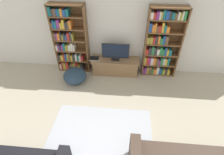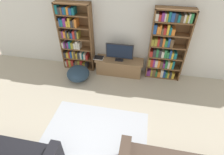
{
  "view_description": "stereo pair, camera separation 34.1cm",
  "coord_description": "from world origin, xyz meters",
  "px_view_note": "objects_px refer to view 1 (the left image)",
  "views": [
    {
      "loc": [
        0.3,
        -0.52,
        3.33
      ],
      "look_at": [
        0.0,
        2.79,
        0.7
      ],
      "focal_mm": 28.0,
      "sensor_mm": 36.0,
      "label": 1
    },
    {
      "loc": [
        0.64,
        -0.47,
        3.33
      ],
      "look_at": [
        0.0,
        2.79,
        0.7
      ],
      "focal_mm": 28.0,
      "sensor_mm": 36.0,
      "label": 2
    }
  ],
  "objects_px": {
    "television": "(116,52)",
    "beanbag_ottoman": "(75,76)",
    "bookshelf_right": "(161,44)",
    "bookshelf_left": "(69,41)",
    "tv_stand": "(115,66)",
    "laptop": "(95,59)"
  },
  "relations": [
    {
      "from": "bookshelf_right",
      "to": "laptop",
      "type": "height_order",
      "value": "bookshelf_right"
    },
    {
      "from": "tv_stand",
      "to": "bookshelf_left",
      "type": "bearing_deg",
      "value": 175.23
    },
    {
      "from": "tv_stand",
      "to": "laptop",
      "type": "distance_m",
      "value": 0.68
    },
    {
      "from": "beanbag_ottoman",
      "to": "bookshelf_right",
      "type": "bearing_deg",
      "value": 15.45
    },
    {
      "from": "bookshelf_right",
      "to": "beanbag_ottoman",
      "type": "bearing_deg",
      "value": -164.55
    },
    {
      "from": "bookshelf_right",
      "to": "tv_stand",
      "type": "distance_m",
      "value": 1.48
    },
    {
      "from": "laptop",
      "to": "bookshelf_right",
      "type": "bearing_deg",
      "value": 4.17
    },
    {
      "from": "laptop",
      "to": "beanbag_ottoman",
      "type": "height_order",
      "value": "laptop"
    },
    {
      "from": "television",
      "to": "tv_stand",
      "type": "bearing_deg",
      "value": 90.0
    },
    {
      "from": "beanbag_ottoman",
      "to": "television",
      "type": "bearing_deg",
      "value": 25.08
    },
    {
      "from": "beanbag_ottoman",
      "to": "tv_stand",
      "type": "bearing_deg",
      "value": 25.87
    },
    {
      "from": "bookshelf_right",
      "to": "tv_stand",
      "type": "xyz_separation_m",
      "value": [
        -1.27,
        -0.11,
        -0.75
      ]
    },
    {
      "from": "tv_stand",
      "to": "beanbag_ottoman",
      "type": "height_order",
      "value": "tv_stand"
    },
    {
      "from": "television",
      "to": "beanbag_ottoman",
      "type": "xyz_separation_m",
      "value": [
        -1.14,
        -0.53,
        -0.56
      ]
    },
    {
      "from": "bookshelf_right",
      "to": "beanbag_ottoman",
      "type": "xyz_separation_m",
      "value": [
        -2.41,
        -0.67,
        -0.79
      ]
    },
    {
      "from": "tv_stand",
      "to": "television",
      "type": "xyz_separation_m",
      "value": [
        0.0,
        -0.02,
        0.52
      ]
    },
    {
      "from": "bookshelf_left",
      "to": "television",
      "type": "height_order",
      "value": "bookshelf_left"
    },
    {
      "from": "bookshelf_left",
      "to": "television",
      "type": "xyz_separation_m",
      "value": [
        1.38,
        -0.14,
        -0.2
      ]
    },
    {
      "from": "bookshelf_left",
      "to": "television",
      "type": "relative_size",
      "value": 2.57
    },
    {
      "from": "bookshelf_right",
      "to": "television",
      "type": "bearing_deg",
      "value": -174.03
    },
    {
      "from": "television",
      "to": "beanbag_ottoman",
      "type": "height_order",
      "value": "television"
    },
    {
      "from": "bookshelf_left",
      "to": "tv_stand",
      "type": "height_order",
      "value": "bookshelf_left"
    }
  ]
}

